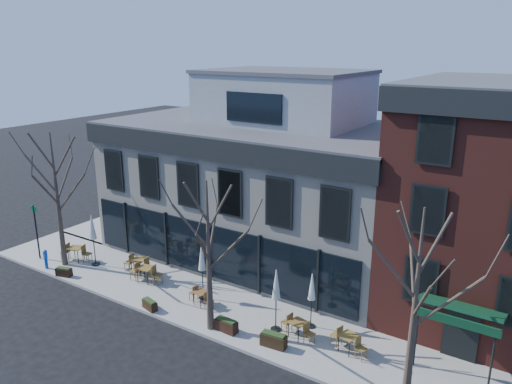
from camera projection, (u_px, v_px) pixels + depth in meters
The scene contains 24 objects.
ground at pixel (212, 282), 27.66m from camera, with size 120.00×120.00×0.00m, color black.
sidewalk_front at pixel (237, 314), 24.20m from camera, with size 33.50×4.70×0.15m, color gray.
sidewalk_side at pixel (145, 215), 38.36m from camera, with size 4.50×12.00×0.15m, color gray.
corner_building at pixel (262, 180), 30.33m from camera, with size 18.39×10.39×11.10m.
red_brick_building at pixel (495, 202), 23.20m from camera, with size 8.20×11.78×11.18m.
tree_corner at pixel (57, 198), 28.34m from camera, with size 3.93×3.98×7.92m.
tree_mid at pixel (209, 255), 21.86m from camera, with size 3.50×3.55×7.04m.
tree_right at pixel (415, 307), 17.06m from camera, with size 3.72×3.77×7.48m.
sign_pole at pixel (36, 229), 29.78m from camera, with size 0.50×0.10×3.40m.
call_box at pixel (46, 258), 28.83m from camera, with size 0.24×0.24×1.19m.
cafe_set_0 at pixel (76, 252), 29.88m from camera, with size 2.02×1.14×1.04m.
cafe_set_1 at pixel (139, 264), 28.27m from camera, with size 2.01×0.89×1.04m.
cafe_set_2 at pixel (146, 273), 27.23m from camera, with size 2.03×0.93×1.04m.
cafe_set_3 at pixel (201, 296), 24.87m from camera, with size 1.67×0.76×0.86m.
cafe_set_4 at pixel (298, 327), 22.05m from camera, with size 1.85×0.86×0.95m.
cafe_set_5 at pixel (348, 341), 21.04m from camera, with size 1.85×0.93×0.95m.
umbrella_0 at pixel (92, 230), 28.86m from camera, with size 0.50×0.50×3.12m.
umbrella_2 at pixel (202, 260), 25.01m from camera, with size 0.48×0.48×3.02m.
umbrella_3 at pixel (276, 288), 22.17m from camera, with size 0.48×0.48×3.00m.
umbrella_4 at pixel (312, 290), 22.49m from camera, with size 0.43×0.43×2.67m.
planter_0 at pixel (64, 272), 27.98m from camera, with size 0.97×0.61×0.51m.
planter_1 at pixel (150, 305), 24.47m from camera, with size 0.95×0.56×0.50m.
planter_2 at pixel (226, 325), 22.58m from camera, with size 1.10×0.48×0.60m.
planter_3 at pixel (274, 340), 21.43m from camera, with size 1.17×0.56×0.64m.
Camera 1 is at (15.81, -19.62, 12.68)m, focal length 35.00 mm.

